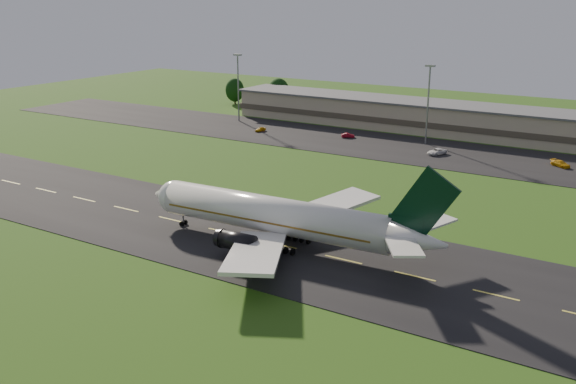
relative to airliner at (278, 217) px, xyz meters
The scene contains 12 objects.
ground 11.69m from the airliner, behind, with size 360.00×360.00×0.00m, color #214C13.
taxiway 11.67m from the airliner, behind, with size 220.00×30.00×0.10m, color black.
apron 72.89m from the airliner, 98.47° to the left, with size 260.00×30.00×0.10m, color black.
airliner is the anchor object (origin of this frame).
terminal 96.24m from the airliner, 92.57° to the left, with size 145.00×16.00×8.40m.
light_mast_west 103.81m from the airliner, 129.42° to the left, with size 2.40×1.20×20.35m.
light_mast_centre 80.56m from the airliner, 94.09° to the left, with size 2.40×1.20×20.35m.
tree_line 107.74m from the airliner, 79.12° to the left, with size 197.49×9.66×10.47m.
service_vehicle_a 86.89m from the airliner, 126.07° to the left, with size 1.42×3.53×1.20m, color gold.
service_vehicle_b 80.35m from the airliner, 109.07° to the left, with size 1.25×3.59×1.18m, color maroon.
service_vehicle_c 69.94m from the airliner, 89.27° to the left, with size 2.43×5.27×1.46m, color white.
service_vehicle_d 78.69m from the airliner, 68.73° to the left, with size 1.96×4.81×1.40m, color #D99B0C.
Camera 1 is at (60.79, -77.79, 36.95)m, focal length 40.00 mm.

